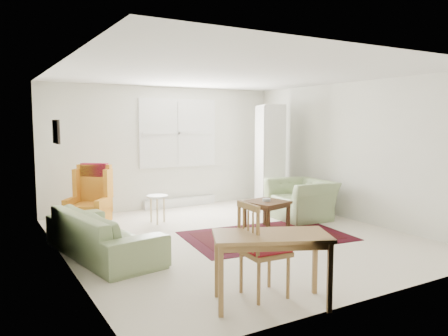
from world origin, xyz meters
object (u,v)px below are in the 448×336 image
armchair (301,195)px  wingback_chair (88,197)px  desk_chair (264,249)px  cabinet (270,157)px  sofa (103,224)px  desk (271,269)px  stool (157,209)px  coffee_table (266,216)px

armchair → wingback_chair: 3.78m
armchair → desk_chair: 3.77m
cabinet → wingback_chair: bearing=-159.0°
wingback_chair → cabinet: 3.72m
cabinet → desk_chair: (-2.80, -3.75, -0.57)m
sofa → desk_chair: size_ratio=2.13×
wingback_chair → cabinet: bearing=36.5°
desk → desk_chair: desk_chair is taller
stool → cabinet: bearing=3.2°
coffee_table → stool: (-1.36, 1.40, 0.00)m
desk_chair → desk: bearing=164.7°
desk → wingback_chair: bearing=101.5°
coffee_table → desk_chair: (-1.61, -2.21, 0.24)m
cabinet → desk: cabinet is taller
armchair → sofa: bearing=-80.6°
wingback_chair → stool: wingback_chair is taller
sofa → stool: bearing=-53.2°
wingback_chair → coffee_table: wingback_chair is taller
sofa → desk_chair: desk_chair is taller
sofa → armchair: (3.77, 0.42, 0.01)m
armchair → desk_chair: size_ratio=1.12×
desk → desk_chair: 0.26m
stool → desk_chair: (-0.26, -3.61, 0.24)m
sofa → cabinet: bearing=-78.0°
cabinet → desk_chair: size_ratio=2.17×
armchair → coffee_table: 1.18m
wingback_chair → desk_chair: size_ratio=1.10×
armchair → wingback_chair: wingback_chair is taller
sofa → coffee_table: sofa is taller
armchair → wingback_chair: (-3.59, 1.19, 0.11)m
stool → desk_chair: desk_chair is taller
cabinet → desk: (-2.87, -3.96, -0.71)m
sofa → stool: 1.94m
cabinet → stool: bearing=-154.7°
sofa → desk_chair: 2.46m
cabinet → desk_chair: bearing=-104.7°
wingback_chair → coffee_table: size_ratio=1.79×
stool → desk: 3.83m
sofa → wingback_chair: (0.18, 1.61, 0.12)m
stool → armchair: bearing=-21.8°
armchair → coffee_table: size_ratio=1.82×
sofa → coffee_table: 2.69m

